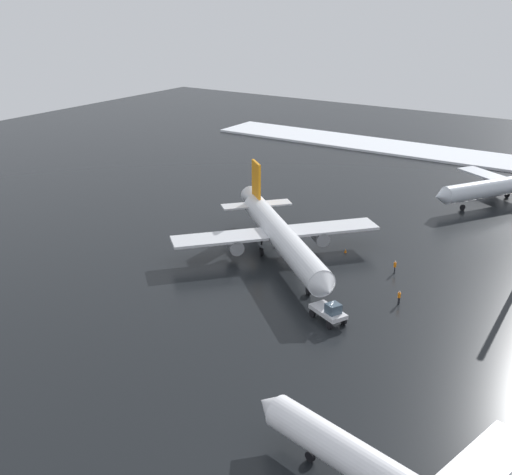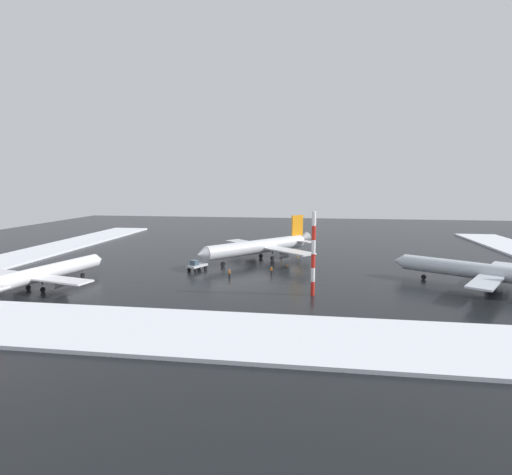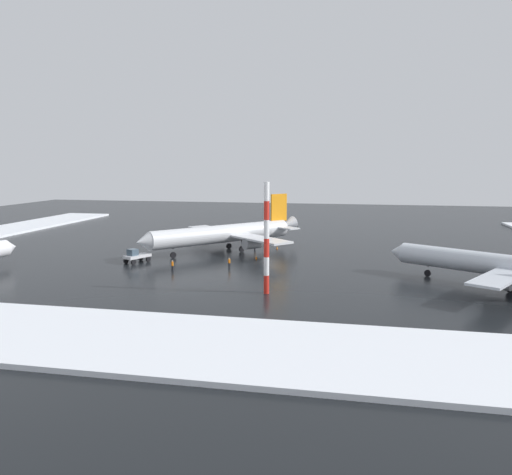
{
  "view_description": "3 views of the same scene",
  "coord_description": "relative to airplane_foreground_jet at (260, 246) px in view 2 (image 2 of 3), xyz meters",
  "views": [
    {
      "loc": [
        -75.71,
        -42.5,
        35.26
      ],
      "look_at": [
        -4.92,
        4.02,
        2.4
      ],
      "focal_mm": 45.0,
      "sensor_mm": 36.0,
      "label": 1
    },
    {
      "loc": [
        8.28,
        -97.73,
        19.56
      ],
      "look_at": [
        -6.74,
        5.09,
        5.04
      ],
      "focal_mm": 28.0,
      "sensor_mm": 36.0,
      "label": 2
    },
    {
      "loc": [
        19.45,
        -92.42,
        16.93
      ],
      "look_at": [
        0.5,
        2.35,
        2.54
      ],
      "focal_mm": 35.0,
      "sensor_mm": 36.0,
      "label": 3
    }
  ],
  "objects": [
    {
      "name": "ground_plane",
      "position": [
        4.93,
        0.14,
        -3.53
      ],
      "size": [
        240.0,
        240.0,
        0.0
      ],
      "primitive_type": "plane",
      "color": "black"
    },
    {
      "name": "snow_bank_far",
      "position": [
        4.93,
        -49.86,
        -3.27
      ],
      "size": [
        152.0,
        16.0,
        0.52
      ],
      "primitive_type": "cube",
      "color": "white",
      "rests_on": "ground_plane"
    },
    {
      "name": "snow_bank_left",
      "position": [
        -62.07,
        0.14,
        -3.27
      ],
      "size": [
        14.0,
        116.0,
        0.52
      ],
      "primitive_type": "cube",
      "color": "white",
      "rests_on": "ground_plane"
    },
    {
      "name": "airplane_foreground_jet",
      "position": [
        0.0,
        0.0,
        0.0
      ],
      "size": [
        27.41,
        29.17,
        10.68
      ],
      "rotation": [
        0.0,
        0.0,
        3.99
      ],
      "color": "silver",
      "rests_on": "ground_plane"
    },
    {
      "name": "airplane_far_rear",
      "position": [
        44.15,
        -20.18,
        -0.37
      ],
      "size": [
        28.81,
        24.69,
        9.56
      ],
      "rotation": [
        0.0,
        0.0,
        2.59
      ],
      "color": "silver",
      "rests_on": "ground_plane"
    },
    {
      "name": "airplane_parked_portside",
      "position": [
        -35.98,
        -32.35,
        -0.65
      ],
      "size": [
        24.34,
        29.03,
        8.71
      ],
      "rotation": [
        0.0,
        0.0,
        1.34
      ],
      "color": "white",
      "rests_on": "ground_plane"
    },
    {
      "name": "pushback_tug",
      "position": [
        -12.33,
        -13.88,
        -2.25
      ],
      "size": [
        3.99,
        5.1,
        2.5
      ],
      "rotation": [
        0.0,
        0.0,
        4.26
      ],
      "color": "silver",
      "rests_on": "ground_plane"
    },
    {
      "name": "ground_crew_by_nose_gear",
      "position": [
        -3.84,
        -18.86,
        -2.56
      ],
      "size": [
        0.36,
        0.36,
        1.71
      ],
      "rotation": [
        0.0,
        0.0,
        1.33
      ],
      "color": "black",
      "rests_on": "ground_plane"
    },
    {
      "name": "ground_crew_mid_apron",
      "position": [
        4.46,
        -14.99,
        -2.56
      ],
      "size": [
        0.36,
        0.36,
        1.71
      ],
      "rotation": [
        0.0,
        0.0,
        1.96
      ],
      "color": "black",
      "rests_on": "ground_plane"
    },
    {
      "name": "ground_crew_near_tug",
      "position": [
        5.09,
        2.99,
        -2.56
      ],
      "size": [
        0.36,
        0.36,
        1.71
      ],
      "rotation": [
        0.0,
        0.0,
        0.81
      ],
      "color": "black",
      "rests_on": "ground_plane"
    },
    {
      "name": "antenna_mast",
      "position": [
        13.21,
        -29.5,
        3.77
      ],
      "size": [
        0.7,
        0.7,
        14.6
      ],
      "color": "red",
      "rests_on": "ground_plane"
    },
    {
      "name": "traffic_cone_near_nose",
      "position": [
        9.25,
        4.8,
        -3.25
      ],
      "size": [
        0.36,
        0.36,
        0.55
      ],
      "primitive_type": "cone",
      "color": "orange",
      "rests_on": "ground_plane"
    },
    {
      "name": "traffic_cone_mid_line",
      "position": [
        7.27,
        -6.43,
        -3.25
      ],
      "size": [
        0.36,
        0.36,
        0.55
      ],
      "primitive_type": "cone",
      "color": "orange",
      "rests_on": "ground_plane"
    }
  ]
}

